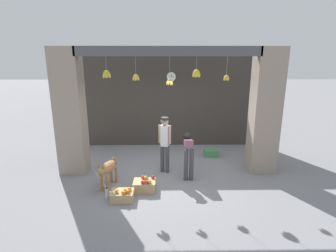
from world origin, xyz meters
TOP-DOWN VIEW (x-y plane):
  - ground_plane at (0.00, 0.00)m, footprint 60.00×60.00m
  - shop_back_wall at (0.00, 2.54)m, footprint 6.45×0.12m
  - shop_pillar_left at (-2.57, 0.30)m, footprint 0.70×0.60m
  - shop_pillar_right at (2.57, 0.30)m, footprint 0.70×0.60m
  - storefront_awning at (-0.00, 0.12)m, footprint 4.55×0.29m
  - dog at (-1.46, -0.66)m, footprint 0.42×0.91m
  - shopkeeper at (-0.09, 0.20)m, footprint 0.33×0.28m
  - worker_stooping at (0.52, -0.06)m, footprint 0.25×0.82m
  - fruit_crate_oranges at (-1.03, -1.25)m, footprint 0.49×0.38m
  - fruit_crate_apples at (-0.57, -0.81)m, footprint 0.52×0.42m
  - produce_box_green at (1.39, 1.36)m, footprint 0.43×0.37m
  - water_bottle at (-1.39, -1.19)m, footprint 0.07×0.07m
  - wall_clock at (0.14, 2.47)m, footprint 0.33×0.03m

SIDE VIEW (x-z plane):
  - ground_plane at x=0.00m, z-range 0.00..0.00m
  - produce_box_green at x=1.39m, z-range 0.00..0.22m
  - fruit_crate_oranges at x=-1.03m, z-range -0.03..0.26m
  - water_bottle at x=-1.39m, z-range -0.01..0.26m
  - fruit_crate_apples at x=-0.57m, z-range -0.02..0.30m
  - dog at x=-1.46m, z-range 0.13..0.82m
  - worker_stooping at x=0.52m, z-range 0.18..1.26m
  - shopkeeper at x=-0.09m, z-range 0.12..1.67m
  - shop_back_wall at x=0.00m, z-range 0.00..3.33m
  - shop_pillar_left at x=-2.57m, z-range 0.00..3.33m
  - shop_pillar_right at x=2.57m, z-range 0.00..3.33m
  - wall_clock at x=0.14m, z-range 2.26..2.59m
  - storefront_awning at x=0.00m, z-range 2.69..3.65m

